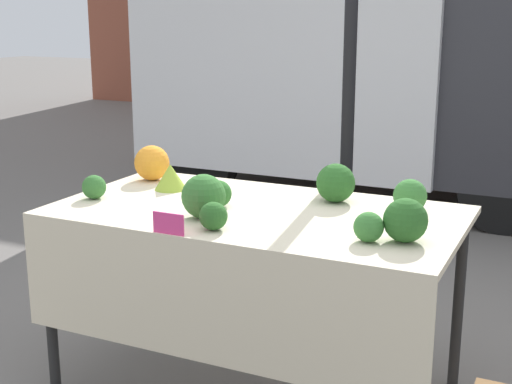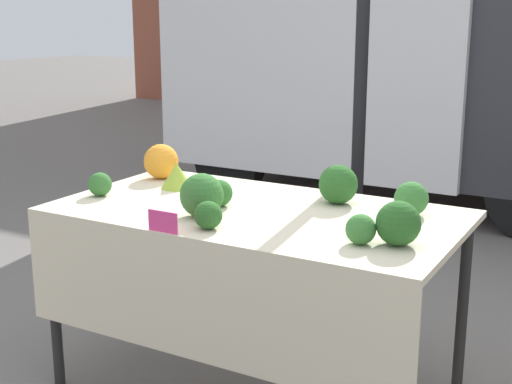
# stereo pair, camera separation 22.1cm
# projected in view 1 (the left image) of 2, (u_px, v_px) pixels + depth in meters

# --- Properties ---
(tent_pole) EXTENTS (0.07, 0.07, 2.45)m
(tent_pole) POSITION_uv_depth(u_px,v_px,m) (348.00, 110.00, 3.84)
(tent_pole) COLOR black
(tent_pole) RESTS_ON ground_plane
(parked_truck) EXTENTS (4.23, 2.12, 2.61)m
(parked_truck) POSITION_uv_depth(u_px,v_px,m) (362.00, 52.00, 6.84)
(parked_truck) COLOR white
(parked_truck) RESTS_ON ground_plane
(market_table) EXTENTS (1.79, 0.97, 0.89)m
(market_table) POSITION_uv_depth(u_px,v_px,m) (249.00, 237.00, 3.12)
(market_table) COLOR beige
(market_table) RESTS_ON ground_plane
(orange_cauliflower) EXTENTS (0.18, 0.18, 0.18)m
(orange_cauliflower) POSITION_uv_depth(u_px,v_px,m) (152.00, 163.00, 3.69)
(orange_cauliflower) COLOR orange
(orange_cauliflower) RESTS_ON market_table
(romanesco_head) EXTENTS (0.16, 0.16, 0.13)m
(romanesco_head) POSITION_uv_depth(u_px,v_px,m) (170.00, 177.00, 3.50)
(romanesco_head) COLOR #93B238
(romanesco_head) RESTS_ON market_table
(broccoli_head_0) EXTENTS (0.19, 0.19, 0.19)m
(broccoli_head_0) POSITION_uv_depth(u_px,v_px,m) (204.00, 196.00, 3.00)
(broccoli_head_0) COLOR #336B2D
(broccoli_head_0) RESTS_ON market_table
(broccoli_head_1) EXTENTS (0.12, 0.12, 0.12)m
(broccoli_head_1) POSITION_uv_depth(u_px,v_px,m) (218.00, 194.00, 3.18)
(broccoli_head_1) COLOR #2D6628
(broccoli_head_1) RESTS_ON market_table
(broccoli_head_2) EXTENTS (0.11, 0.11, 0.11)m
(broccoli_head_2) POSITION_uv_depth(u_px,v_px,m) (213.00, 216.00, 2.84)
(broccoli_head_2) COLOR #285B23
(broccoli_head_2) RESTS_ON market_table
(broccoli_head_3) EXTENTS (0.12, 0.12, 0.12)m
(broccoli_head_3) POSITION_uv_depth(u_px,v_px,m) (369.00, 227.00, 2.70)
(broccoli_head_3) COLOR #387533
(broccoli_head_3) RESTS_ON market_table
(broccoli_head_4) EXTENTS (0.11, 0.11, 0.11)m
(broccoli_head_4) POSITION_uv_depth(u_px,v_px,m) (94.00, 187.00, 3.32)
(broccoli_head_4) COLOR #336B2D
(broccoli_head_4) RESTS_ON market_table
(broccoli_head_5) EXTENTS (0.17, 0.17, 0.17)m
(broccoli_head_5) POSITION_uv_depth(u_px,v_px,m) (405.00, 220.00, 2.69)
(broccoli_head_5) COLOR #285B23
(broccoli_head_5) RESTS_ON market_table
(broccoli_head_6) EXTENTS (0.15, 0.15, 0.15)m
(broccoli_head_6) POSITION_uv_depth(u_px,v_px,m) (410.00, 196.00, 3.10)
(broccoli_head_6) COLOR #387533
(broccoli_head_6) RESTS_ON market_table
(broccoli_head_7) EXTENTS (0.18, 0.18, 0.18)m
(broccoli_head_7) POSITION_uv_depth(u_px,v_px,m) (336.00, 183.00, 3.26)
(broccoli_head_7) COLOR #285B23
(broccoli_head_7) RESTS_ON market_table
(price_sign) EXTENTS (0.14, 0.01, 0.09)m
(price_sign) POSITION_uv_depth(u_px,v_px,m) (168.00, 224.00, 2.79)
(price_sign) COLOR #E53D84
(price_sign) RESTS_ON market_table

